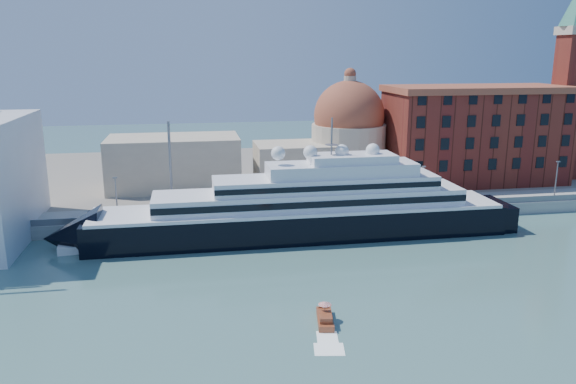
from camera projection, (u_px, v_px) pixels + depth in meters
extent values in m
plane|color=#3A6565|center=(310.00, 288.00, 80.71)|extent=(400.00, 400.00, 0.00)
cube|color=gray|center=(274.00, 214.00, 112.90)|extent=(180.00, 10.00, 2.50)
cube|color=slate|center=(252.00, 174.00, 152.14)|extent=(260.00, 72.00, 2.00)
cube|color=slate|center=(278.00, 211.00, 108.15)|extent=(180.00, 0.10, 1.20)
cube|color=black|center=(299.00, 225.00, 102.67)|extent=(75.35, 11.59, 6.28)
cone|color=black|center=(73.00, 237.00, 95.99)|extent=(9.66, 11.59, 11.59)
cube|color=black|center=(489.00, 216.00, 109.07)|extent=(5.80, 10.63, 5.80)
cube|color=white|center=(299.00, 208.00, 101.85)|extent=(73.42, 11.79, 0.58)
cube|color=white|center=(310.00, 198.00, 101.76)|extent=(56.03, 9.66, 2.90)
cube|color=black|center=(316.00, 205.00, 97.15)|extent=(56.03, 0.15, 1.16)
cube|color=white|center=(326.00, 183.00, 101.60)|extent=(40.58, 8.69, 2.51)
cube|color=white|center=(341.00, 169.00, 101.50)|extent=(27.05, 7.73, 2.32)
cube|color=white|center=(352.00, 158.00, 101.36)|extent=(15.46, 6.76, 1.55)
cylinder|color=slate|center=(332.00, 137.00, 99.73)|extent=(0.29, 0.29, 6.76)
sphere|color=white|center=(278.00, 153.00, 98.76)|extent=(2.51, 2.51, 2.51)
sphere|color=white|center=(310.00, 152.00, 99.73)|extent=(2.51, 2.51, 2.51)
sphere|color=white|center=(342.00, 151.00, 100.71)|extent=(2.51, 2.51, 2.51)
sphere|color=white|center=(373.00, 150.00, 101.69)|extent=(2.51, 2.51, 2.51)
cube|color=white|center=(94.00, 246.00, 96.23)|extent=(11.97, 5.18, 1.55)
cube|color=white|center=(106.00, 238.00, 96.46)|extent=(4.12, 2.85, 1.16)
cube|color=maroon|center=(325.00, 320.00, 70.24)|extent=(2.82, 5.95, 0.95)
cube|color=maroon|center=(326.00, 317.00, 69.12)|extent=(1.90, 2.60, 0.76)
cylinder|color=slate|center=(325.00, 309.00, 70.42)|extent=(0.06, 0.06, 1.52)
cone|color=red|center=(325.00, 303.00, 70.21)|extent=(1.71, 1.71, 0.38)
cube|color=maroon|center=(475.00, 137.00, 136.04)|extent=(42.00, 18.00, 22.00)
cube|color=brown|center=(479.00, 89.00, 133.27)|extent=(43.00, 19.00, 1.50)
cube|color=maroon|center=(567.00, 108.00, 138.52)|extent=(6.00, 6.00, 35.00)
cube|color=beige|center=(576.00, 31.00, 134.06)|extent=(7.00, 7.00, 2.00)
cylinder|color=beige|center=(348.00, 153.00, 137.68)|extent=(18.00, 18.00, 14.00)
sphere|color=brown|center=(349.00, 116.00, 135.51)|extent=(17.00, 17.00, 17.00)
cylinder|color=beige|center=(350.00, 82.00, 133.58)|extent=(3.00, 3.00, 3.00)
cube|color=beige|center=(294.00, 164.00, 133.89)|extent=(18.00, 14.00, 10.00)
cube|color=beige|center=(174.00, 162.00, 130.84)|extent=(30.00, 16.00, 12.00)
cylinder|color=slate|center=(117.00, 199.00, 103.71)|extent=(0.24, 0.24, 8.00)
cube|color=slate|center=(115.00, 178.00, 102.72)|extent=(0.80, 0.30, 0.25)
cylinder|color=slate|center=(277.00, 193.00, 108.77)|extent=(0.24, 0.24, 8.00)
cube|color=slate|center=(277.00, 172.00, 107.78)|extent=(0.80, 0.30, 0.25)
cylinder|color=slate|center=(423.00, 186.00, 113.83)|extent=(0.24, 0.24, 8.00)
cube|color=slate|center=(424.00, 167.00, 112.84)|extent=(0.80, 0.30, 0.25)
cylinder|color=slate|center=(556.00, 181.00, 118.89)|extent=(0.24, 0.24, 8.00)
cube|color=slate|center=(558.00, 162.00, 117.90)|extent=(0.80, 0.30, 0.25)
cylinder|color=slate|center=(171.00, 169.00, 106.10)|extent=(0.50, 0.50, 18.00)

